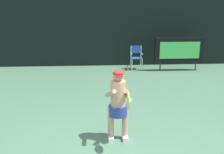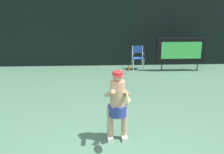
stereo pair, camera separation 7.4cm
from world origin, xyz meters
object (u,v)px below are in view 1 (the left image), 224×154
object	(u,v)px
water_bottle	(128,68)
umpire_chair	(136,56)
tennis_player	(118,102)
tennis_racket	(128,100)
scoreboard	(179,50)

from	to	relation	value
water_bottle	umpire_chair	bearing A→B (deg)	34.14
umpire_chair	tennis_player	distance (m)	6.66
water_bottle	tennis_racket	size ratio (longest dim) A/B	0.44
tennis_racket	umpire_chair	bearing A→B (deg)	91.18
tennis_player	tennis_racket	bearing A→B (deg)	-75.53
scoreboard	water_bottle	xyz separation A→B (m)	(-2.29, 0.13, -0.82)
umpire_chair	tennis_player	world-z (taller)	tennis_player
water_bottle	tennis_player	world-z (taller)	tennis_player
water_bottle	tennis_racket	xyz separation A→B (m)	(-0.88, -6.71, 0.95)
tennis_player	tennis_racket	xyz separation A→B (m)	(0.13, -0.51, 0.24)
umpire_chair	tennis_player	xyz separation A→B (m)	(-1.45, -6.50, 0.21)
scoreboard	water_bottle	size ratio (longest dim) A/B	8.30
water_bottle	tennis_player	xyz separation A→B (m)	(-1.01, -6.20, 0.71)
scoreboard	tennis_racket	size ratio (longest dim) A/B	3.65
scoreboard	umpire_chair	bearing A→B (deg)	167.07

